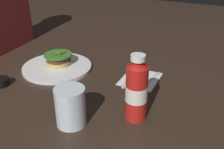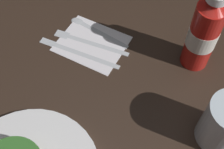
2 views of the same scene
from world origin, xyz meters
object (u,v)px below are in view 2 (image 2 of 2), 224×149
at_px(ketchup_bottle, 203,34).
at_px(butter_knife, 74,51).
at_px(napkin, 92,43).
at_px(spoon_utensil, 91,27).
at_px(fork_utensil, 85,40).

xyz_separation_m(ketchup_bottle, butter_knife, (0.27, 0.11, -0.09)).
distance_m(napkin, butter_knife, 0.05).
xyz_separation_m(ketchup_bottle, spoon_utensil, (0.27, 0.02, -0.09)).
relative_size(fork_utensil, butter_knife, 0.93).
xyz_separation_m(spoon_utensil, fork_utensil, (-0.01, 0.05, 0.00)).
height_order(ketchup_bottle, butter_knife, ketchup_bottle).
bearing_deg(fork_utensil, butter_knife, 78.24).
height_order(ketchup_bottle, fork_utensil, ketchup_bottle).
relative_size(spoon_utensil, butter_knife, 0.82).
height_order(spoon_utensil, fork_utensil, same).
height_order(napkin, butter_knife, butter_knife).
distance_m(spoon_utensil, butter_knife, 0.09).
bearing_deg(fork_utensil, ketchup_bottle, -165.48).
bearing_deg(spoon_utensil, napkin, 121.35).
bearing_deg(napkin, ketchup_bottle, -164.81).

